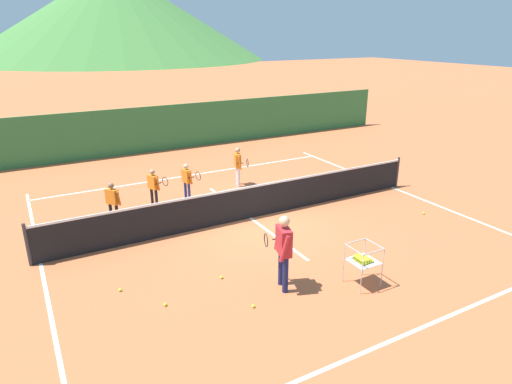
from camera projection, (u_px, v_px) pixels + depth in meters
The scene contains 21 objects.
ground_plane at pixel (250, 218), 12.84m from camera, with size 120.00×120.00×0.00m, color #BC6038.
line_baseline_near at pixel (408, 334), 7.94m from camera, with size 11.05×0.08×0.01m, color white.
line_baseline_far at pixel (192, 175), 16.65m from camera, with size 11.05×0.08×0.01m, color white.
line_sideline_west at pixel (41, 263), 10.33m from camera, with size 0.08×10.58×0.01m, color white.
line_sideline_east at pixel (392, 187), 15.35m from camera, with size 0.08×10.58×0.01m, color white.
line_service_center at pixel (250, 218), 12.84m from camera, with size 0.08×5.78×0.01m, color white.
tennis_net at pixel (250, 202), 12.67m from camera, with size 11.52×0.08×1.05m.
instructor at pixel (283, 246), 9.03m from camera, with size 0.44×0.81×1.63m.
student_0 at pixel (112, 199), 12.22m from camera, with size 0.38×0.49×1.21m.
student_1 at pixel (154, 184), 13.42m from camera, with size 0.54×0.50×1.20m.
student_2 at pixel (187, 178), 13.99m from camera, with size 0.48×0.54×1.19m.
student_3 at pixel (238, 163), 15.27m from camera, with size 0.42×0.71×1.35m.
ball_cart at pixel (363, 259), 9.28m from camera, with size 0.58×0.58×0.90m.
tennis_ball_1 at pixel (282, 238), 11.50m from camera, with size 0.07×0.07×0.07m, color yellow.
tennis_ball_2 at pixel (253, 306), 8.68m from camera, with size 0.07×0.07×0.07m, color yellow.
tennis_ball_3 at pixel (120, 290), 9.22m from camera, with size 0.07×0.07×0.07m, color yellow.
tennis_ball_4 at pixel (165, 305), 8.73m from camera, with size 0.07×0.07×0.07m, color yellow.
tennis_ball_5 at pixel (221, 277), 9.69m from camera, with size 0.07×0.07×0.07m, color yellow.
tennis_ball_6 at pixel (423, 213), 13.09m from camera, with size 0.07×0.07×0.07m, color yellow.
windscreen_fence at pixel (157, 129), 19.69m from camera, with size 24.30×0.08×2.00m, color #33753D.
hill_0 at pixel (116, 14), 80.46m from camera, with size 53.16×53.16×15.79m, color #427A38.
Camera 1 is at (-5.56, -10.42, 5.08)m, focal length 31.30 mm.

